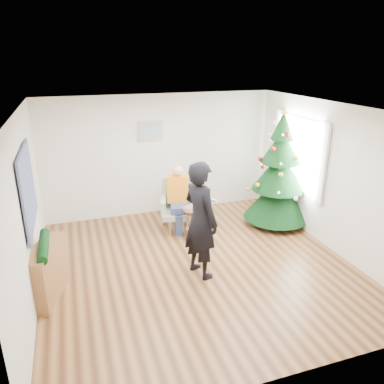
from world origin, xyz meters
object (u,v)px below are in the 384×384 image
object	(u,v)px
armchair	(180,211)
console	(47,272)
christmas_tree	(279,173)
standing_man	(200,220)
stool	(194,222)

from	to	relation	value
armchair	console	bearing A→B (deg)	-132.59
christmas_tree	standing_man	xyz separation A→B (m)	(-2.16, -1.35, -0.15)
stool	armchair	xyz separation A→B (m)	(-0.13, 0.50, 0.05)
stool	console	world-z (taller)	console
christmas_tree	console	bearing A→B (deg)	-164.72
armchair	console	distance (m)	2.96
console	armchair	bearing A→B (deg)	50.92
console	standing_man	bearing A→B (deg)	14.24
christmas_tree	stool	xyz separation A→B (m)	(-1.85, -0.09, -0.78)
christmas_tree	standing_man	world-z (taller)	christmas_tree
armchair	standing_man	world-z (taller)	standing_man
standing_man	console	xyz separation A→B (m)	(-2.29, 0.13, -0.54)
stool	console	bearing A→B (deg)	-156.53
christmas_tree	stool	world-z (taller)	christmas_tree
christmas_tree	console	size ratio (longest dim) A/B	2.42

